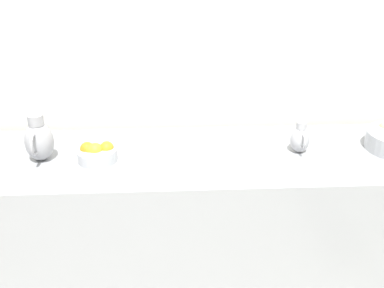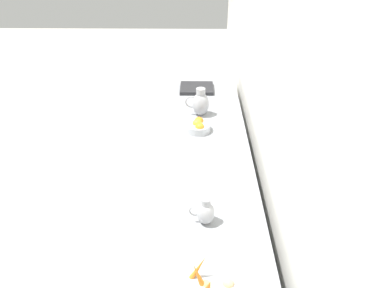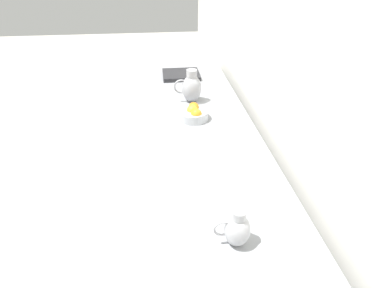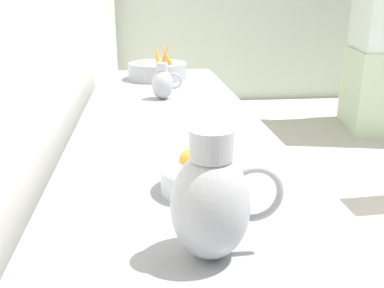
# 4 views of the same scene
# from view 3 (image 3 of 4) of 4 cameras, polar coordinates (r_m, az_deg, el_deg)

# --- Properties ---
(tile_wall_left) EXTENTS (0.10, 8.14, 3.00)m
(tile_wall_left) POSITION_cam_3_polar(r_m,az_deg,el_deg) (1.34, 27.62, 10.77)
(tile_wall_left) COLOR white
(tile_wall_left) RESTS_ON ground_plane
(prep_counter) EXTENTS (0.73, 3.35, 0.92)m
(prep_counter) POSITION_cam_3_polar(r_m,az_deg,el_deg) (2.14, 2.24, -10.46)
(prep_counter) COLOR gray
(prep_counter) RESTS_ON ground_plane
(orange_bowl) EXTENTS (0.21, 0.21, 0.10)m
(orange_bowl) POSITION_cam_3_polar(r_m,az_deg,el_deg) (2.12, 0.25, 5.85)
(orange_bowl) COLOR #ADAFB5
(orange_bowl) RESTS_ON prep_counter
(metal_pitcher_tall) EXTENTS (0.21, 0.15, 0.25)m
(metal_pitcher_tall) POSITION_cam_3_polar(r_m,az_deg,el_deg) (2.36, -0.12, 10.58)
(metal_pitcher_tall) COLOR #939399
(metal_pitcher_tall) RESTS_ON prep_counter
(metal_pitcher_short) EXTENTS (0.15, 0.10, 0.18)m
(metal_pitcher_short) POSITION_cam_3_polar(r_m,az_deg,el_deg) (1.24, 8.43, -15.49)
(metal_pitcher_short) COLOR #A3A3A8
(metal_pitcher_short) RESTS_ON prep_counter
(counter_sink_basin) EXTENTS (0.34, 0.30, 0.04)m
(counter_sink_basin) POSITION_cam_3_polar(r_m,az_deg,el_deg) (2.92, -2.07, 12.90)
(counter_sink_basin) COLOR #232326
(counter_sink_basin) RESTS_ON prep_counter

